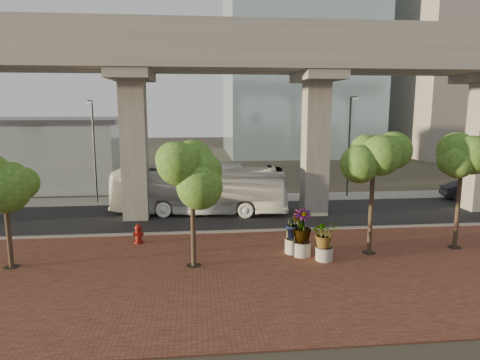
{
  "coord_description": "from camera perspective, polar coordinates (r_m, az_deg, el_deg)",
  "views": [
    {
      "loc": [
        -2.03,
        -26.17,
        7.3
      ],
      "look_at": [
        0.73,
        0.5,
        2.73
      ],
      "focal_mm": 32.0,
      "sensor_mm": 36.0,
      "label": 1
    }
  ],
  "objects": [
    {
      "name": "planter_right",
      "position": [
        21.28,
        8.27,
        -6.31
      ],
      "size": [
        2.2,
        2.2,
        2.35
      ],
      "color": "gray",
      "rests_on": "ground"
    },
    {
      "name": "midrise_block",
      "position": [
        74.09,
        27.49,
        12.24
      ],
      "size": [
        18.0,
        16.0,
        24.0
      ],
      "primitive_type": "cube",
      "color": "gray",
      "rests_on": "ground"
    },
    {
      "name": "asphalt_road",
      "position": [
        29.17,
        -1.73,
        -4.79
      ],
      "size": [
        90.0,
        8.0,
        0.04
      ],
      "primitive_type": "cube",
      "color": "black",
      "rests_on": "ground"
    },
    {
      "name": "streetlamp_east",
      "position": [
        35.88,
        14.42,
        5.27
      ],
      "size": [
        0.4,
        1.18,
        8.12
      ],
      "color": "#313036",
      "rests_on": "ground"
    },
    {
      "name": "street_tree_far_west",
      "position": [
        21.66,
        -29.02,
        0.4
      ],
      "size": [
        3.3,
        3.3,
        5.74
      ],
      "color": "#433526",
      "rests_on": "ground"
    },
    {
      "name": "street_tree_near_west",
      "position": [
        19.23,
        -6.4,
        0.75
      ],
      "size": [
        3.49,
        3.49,
        5.89
      ],
      "color": "#433526",
      "rests_on": "ground"
    },
    {
      "name": "streetlamp_west",
      "position": [
        34.3,
        -18.92,
        4.54
      ],
      "size": [
        0.39,
        1.13,
        7.79
      ],
      "color": "#28282D",
      "rests_on": "ground"
    },
    {
      "name": "far_sidewalk",
      "position": [
        34.51,
        -2.4,
        -2.51
      ],
      "size": [
        90.0,
        3.0,
        0.06
      ],
      "primitive_type": "cube",
      "color": "gray",
      "rests_on": "ground"
    },
    {
      "name": "curb_strip",
      "position": [
        25.31,
        -1.07,
        -6.91
      ],
      "size": [
        70.0,
        0.25,
        0.16
      ],
      "primitive_type": "cube",
      "color": "gray",
      "rests_on": "ground"
    },
    {
      "name": "station_pavilion",
      "position": [
        46.03,
        -28.91,
        3.37
      ],
      "size": [
        23.0,
        13.0,
        6.3
      ],
      "color": "#A9BCC1",
      "rests_on": "ground"
    },
    {
      "name": "planter_front",
      "position": [
        20.89,
        11.23,
        -7.26
      ],
      "size": [
        1.83,
        1.83,
        2.02
      ],
      "color": "#A49E94",
      "rests_on": "ground"
    },
    {
      "name": "brick_plaza",
      "position": [
        19.68,
        0.44,
        -12.02
      ],
      "size": [
        70.0,
        13.0,
        0.06
      ],
      "primitive_type": "cube",
      "color": "brown",
      "rests_on": "ground"
    },
    {
      "name": "parked_car",
      "position": [
        38.73,
        28.4,
        -1.3
      ],
      "size": [
        4.57,
        2.24,
        1.44
      ],
      "primitive_type": "imported",
      "rotation": [
        0.0,
        0.0,
        1.4
      ],
      "color": "black",
      "rests_on": "ground"
    },
    {
      "name": "planter_left",
      "position": [
        21.63,
        7.31,
        -6.07
      ],
      "size": [
        2.1,
        2.1,
        2.31
      ],
      "color": "#9C998D",
      "rests_on": "ground"
    },
    {
      "name": "street_tree_far_east",
      "position": [
        24.4,
        27.48,
        2.28
      ],
      "size": [
        3.1,
        3.1,
        6.0
      ],
      "color": "#433526",
      "rests_on": "ground"
    },
    {
      "name": "fire_hydrant",
      "position": [
        23.85,
        -13.39,
        -6.98
      ],
      "size": [
        0.54,
        0.49,
        1.08
      ],
      "color": "maroon",
      "rests_on": "ground"
    },
    {
      "name": "transit_viaduct",
      "position": [
        28.25,
        -1.81,
        9.63
      ],
      "size": [
        72.0,
        5.6,
        12.4
      ],
      "color": "#9A968C",
      "rests_on": "ground"
    },
    {
      "name": "ground",
      "position": [
        27.25,
        -1.42,
        -5.88
      ],
      "size": [
        160.0,
        160.0,
        0.0
      ],
      "primitive_type": "plane",
      "color": "#3D382C",
      "rests_on": "ground"
    },
    {
      "name": "street_tree_near_east",
      "position": [
        21.74,
        17.44,
        3.54
      ],
      "size": [
        3.48,
        3.48,
        6.7
      ],
      "color": "#433526",
      "rests_on": "ground"
    },
    {
      "name": "transit_bus",
      "position": [
        29.61,
        -5.34,
        -1.33
      ],
      "size": [
        12.27,
        4.37,
        3.35
      ],
      "primitive_type": "imported",
      "rotation": [
        0.0,
        0.0,
        1.44
      ],
      "color": "silver",
      "rests_on": "ground"
    }
  ]
}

